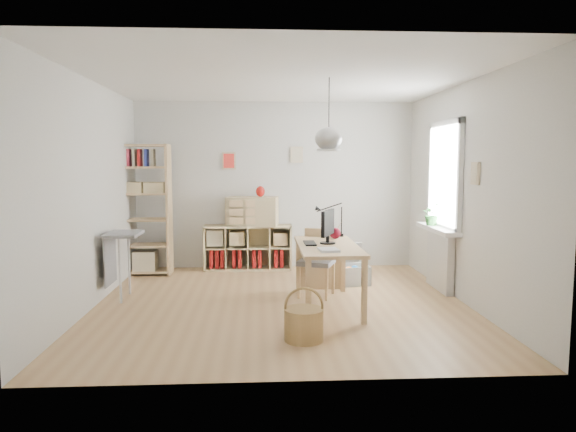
{
  "coord_description": "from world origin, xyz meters",
  "views": [
    {
      "loc": [
        -0.26,
        -6.14,
        1.73
      ],
      "look_at": [
        0.1,
        0.3,
        1.05
      ],
      "focal_mm": 32.0,
      "sensor_mm": 36.0,
      "label": 1
    }
  ],
  "objects": [
    {
      "name": "tall_bookshelf",
      "position": [
        -2.04,
        1.8,
        1.09
      ],
      "size": [
        0.8,
        0.38,
        2.0
      ],
      "color": "#D7B17B",
      "rests_on": "ground"
    },
    {
      "name": "red_vase",
      "position": [
        -0.24,
        2.04,
        1.26
      ],
      "size": [
        0.14,
        0.14,
        0.17
      ],
      "primitive_type": "ellipsoid",
      "color": "maroon",
      "rests_on": "drawer_chest"
    },
    {
      "name": "cube_shelf",
      "position": [
        -0.47,
        2.08,
        0.3
      ],
      "size": [
        1.4,
        0.38,
        0.72
      ],
      "color": "#C5B482",
      "rests_on": "ground"
    },
    {
      "name": "yarn_ball",
      "position": [
        0.71,
        0.32,
        0.82
      ],
      "size": [
        0.14,
        0.14,
        0.14
      ],
      "primitive_type": "sphere",
      "color": "#4C0A12",
      "rests_on": "desk"
    },
    {
      "name": "windowsill",
      "position": [
        2.14,
        0.6,
        0.83
      ],
      "size": [
        0.22,
        1.2,
        0.06
      ],
      "primitive_type": "cube",
      "color": "white",
      "rests_on": "radiator"
    },
    {
      "name": "task_lamp",
      "position": [
        0.63,
        0.47,
        1.04
      ],
      "size": [
        0.39,
        0.15,
        0.42
      ],
      "color": "black",
      "rests_on": "desk"
    },
    {
      "name": "potted_plant",
      "position": [
        2.12,
        0.78,
        1.01
      ],
      "size": [
        0.34,
        0.32,
        0.31
      ],
      "primitive_type": "imported",
      "rotation": [
        0.0,
        0.0,
        0.34
      ],
      "color": "#225C24",
      "rests_on": "windowsill"
    },
    {
      "name": "monitor",
      "position": [
        0.56,
        -0.07,
        0.98
      ],
      "size": [
        0.22,
        0.45,
        0.41
      ],
      "rotation": [
        0.0,
        0.0,
        -0.39
      ],
      "color": "black",
      "rests_on": "desk"
    },
    {
      "name": "drawer_chest",
      "position": [
        -0.38,
        2.04,
        0.95
      ],
      "size": [
        0.85,
        0.49,
        0.46
      ],
      "primitive_type": "cube",
      "rotation": [
        0.0,
        0.0,
        -0.17
      ],
      "color": "#C5B482",
      "rests_on": "cube_shelf"
    },
    {
      "name": "storage_chest",
      "position": [
        1.01,
        1.0,
        0.18
      ],
      "size": [
        0.6,
        0.66,
        0.56
      ],
      "rotation": [
        0.0,
        0.0,
        0.13
      ],
      "color": "silver",
      "rests_on": "ground"
    },
    {
      "name": "paper_tray",
      "position": [
        0.5,
        -0.58,
        0.76
      ],
      "size": [
        0.23,
        0.28,
        0.03
      ],
      "primitive_type": "cube",
      "rotation": [
        0.0,
        0.0,
        0.1
      ],
      "color": "white",
      "rests_on": "desk"
    },
    {
      "name": "room_shell",
      "position": [
        0.55,
        -0.15,
        2.0
      ],
      "size": [
        4.5,
        4.5,
        4.5
      ],
      "color": "silver",
      "rests_on": "ground"
    },
    {
      "name": "radiator",
      "position": [
        2.19,
        0.6,
        0.4
      ],
      "size": [
        0.1,
        0.8,
        0.8
      ],
      "primitive_type": "cube",
      "color": "silver",
      "rests_on": "ground"
    },
    {
      "name": "desk",
      "position": [
        0.55,
        -0.15,
        0.66
      ],
      "size": [
        0.7,
        1.5,
        0.75
      ],
      "color": "#D7B17B",
      "rests_on": "ground"
    },
    {
      "name": "keyboard",
      "position": [
        0.34,
        -0.07,
        0.76
      ],
      "size": [
        0.13,
        0.35,
        0.02
      ],
      "primitive_type": "cube",
      "rotation": [
        0.0,
        0.0,
        0.01
      ],
      "color": "black",
      "rests_on": "desk"
    },
    {
      "name": "window_unit",
      "position": [
        2.23,
        0.6,
        1.55
      ],
      "size": [
        0.07,
        1.16,
        1.46
      ],
      "color": "white",
      "rests_on": "ground"
    },
    {
      "name": "side_table",
      "position": [
        -2.04,
        0.35,
        0.67
      ],
      "size": [
        0.4,
        0.55,
        0.85
      ],
      "color": "gray",
      "rests_on": "ground"
    },
    {
      "name": "wicker_basket",
      "position": [
        0.16,
        -1.31,
        0.17
      ],
      "size": [
        0.39,
        0.38,
        0.53
      ],
      "rotation": [
        0.0,
        0.0,
        -0.03
      ],
      "color": "#A17B49",
      "rests_on": "ground"
    },
    {
      "name": "ground",
      "position": [
        0.0,
        0.0,
        0.0
      ],
      "size": [
        4.5,
        4.5,
        0.0
      ],
      "primitive_type": "plane",
      "color": "#A68153",
      "rests_on": "ground"
    },
    {
      "name": "chair",
      "position": [
        0.49,
        0.38,
        0.49
      ],
      "size": [
        0.54,
        0.54,
        0.86
      ],
      "rotation": [
        0.0,
        0.0,
        -0.37
      ],
      "color": "gray",
      "rests_on": "ground"
    }
  ]
}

